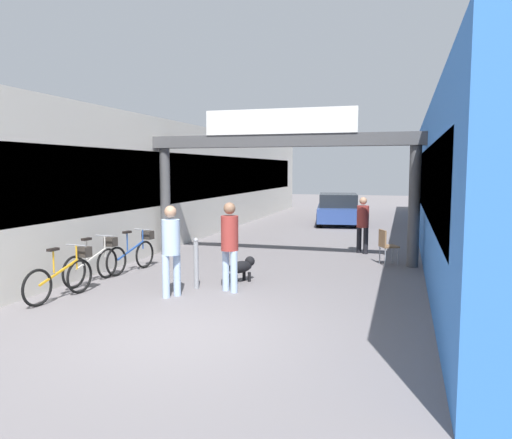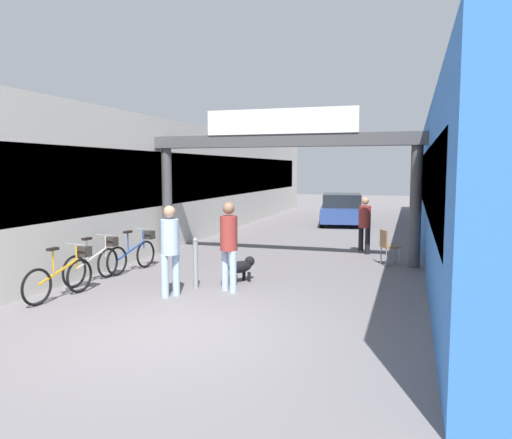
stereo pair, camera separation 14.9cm
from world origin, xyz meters
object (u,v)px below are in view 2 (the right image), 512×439
at_px(bicycle_silver_second, 95,261).
at_px(cafe_chair_wood_nearer, 387,244).
at_px(pedestrian_companion, 170,245).
at_px(parked_car_blue, 342,209).
at_px(pedestrian_carrying_crate, 365,222).
at_px(bicycle_blue_third, 135,253).
at_px(pedestrian_with_dog, 229,241).
at_px(dog_on_leash, 242,267).
at_px(bicycle_orange_nearest, 64,275).
at_px(bollard_post_metal, 196,263).

height_order(bicycle_silver_second, cafe_chair_wood_nearer, bicycle_silver_second).
bearing_deg(bicycle_silver_second, cafe_chair_wood_nearer, 32.45).
bearing_deg(pedestrian_companion, parked_car_blue, 84.01).
bearing_deg(pedestrian_carrying_crate, bicycle_blue_third, -140.66).
relative_size(pedestrian_companion, parked_car_blue, 0.41).
bearing_deg(bicycle_silver_second, pedestrian_carrying_crate, 45.82).
distance_m(pedestrian_carrying_crate, parked_car_blue, 7.65).
xyz_separation_m(pedestrian_with_dog, parked_car_blue, (0.49, 12.76, -0.37)).
relative_size(dog_on_leash, cafe_chair_wood_nearer, 0.83).
height_order(pedestrian_carrying_crate, bicycle_orange_nearest, pedestrian_carrying_crate).
xyz_separation_m(bicycle_orange_nearest, bicycle_silver_second, (-0.24, 1.32, 0.00)).
xyz_separation_m(dog_on_leash, bicycle_blue_third, (-2.80, 0.35, 0.11)).
height_order(cafe_chair_wood_nearer, parked_car_blue, parked_car_blue).
relative_size(pedestrian_with_dog, dog_on_leash, 2.39).
height_order(bicycle_blue_third, bollard_post_metal, bollard_post_metal).
distance_m(pedestrian_companion, bollard_post_metal, 0.88).
bearing_deg(bollard_post_metal, dog_on_leash, 50.31).
distance_m(pedestrian_carrying_crate, cafe_chair_wood_nearer, 1.78).
xyz_separation_m(pedestrian_with_dog, pedestrian_companion, (-0.92, -0.69, -0.02)).
relative_size(pedestrian_companion, cafe_chair_wood_nearer, 1.94).
xyz_separation_m(dog_on_leash, bicycle_orange_nearest, (-2.76, -2.23, 0.11)).
bearing_deg(bollard_post_metal, bicycle_blue_third, 150.48).
distance_m(pedestrian_with_dog, bicycle_blue_third, 3.14).
distance_m(bollard_post_metal, parked_car_blue, 12.78).
height_order(bicycle_orange_nearest, bicycle_silver_second, same).
relative_size(pedestrian_companion, bicycle_orange_nearest, 1.03).
xyz_separation_m(pedestrian_with_dog, bollard_post_metal, (-0.73, 0.03, -0.49)).
bearing_deg(parked_car_blue, cafe_chair_wood_nearer, -75.42).
distance_m(pedestrian_carrying_crate, dog_on_leash, 4.96).
height_order(pedestrian_carrying_crate, bollard_post_metal, pedestrian_carrying_crate).
bearing_deg(dog_on_leash, bicycle_orange_nearest, -141.14).
bearing_deg(pedestrian_with_dog, pedestrian_companion, -143.35).
bearing_deg(bicycle_orange_nearest, parked_car_blue, 76.90).
bearing_deg(pedestrian_companion, bicycle_blue_third, 135.00).
xyz_separation_m(bicycle_blue_third, bollard_post_metal, (2.10, -1.19, 0.09)).
bearing_deg(cafe_chair_wood_nearer, pedestrian_with_dog, -127.47).
height_order(pedestrian_with_dog, dog_on_leash, pedestrian_with_dog).
bearing_deg(pedestrian_with_dog, cafe_chair_wood_nearer, 52.53).
xyz_separation_m(pedestrian_carrying_crate, bicycle_orange_nearest, (-4.93, -6.65, -0.48)).
xyz_separation_m(pedestrian_with_dog, cafe_chair_wood_nearer, (2.84, 3.71, -0.47)).
xyz_separation_m(dog_on_leash, bollard_post_metal, (-0.70, -0.84, 0.20)).
relative_size(pedestrian_with_dog, bicycle_blue_third, 1.05).
distance_m(bicycle_blue_third, bollard_post_metal, 2.42).
bearing_deg(bicycle_blue_third, dog_on_leash, -7.16).
height_order(bicycle_silver_second, bicycle_blue_third, same).
xyz_separation_m(pedestrian_with_dog, bicycle_orange_nearest, (-2.80, -1.36, -0.58)).
bearing_deg(pedestrian_companion, cafe_chair_wood_nearer, 49.41).
bearing_deg(pedestrian_with_dog, bicycle_orange_nearest, -154.14).
bearing_deg(dog_on_leash, bicycle_silver_second, -163.28).
distance_m(pedestrian_companion, bicycle_silver_second, 2.28).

